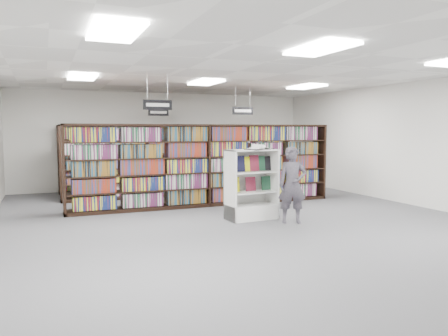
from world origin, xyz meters
name	(u,v)px	position (x,y,z in m)	size (l,w,h in m)	color
floor	(238,220)	(0.00, 0.00, 0.00)	(12.00, 12.00, 0.00)	#4C4C51
ceiling	(238,71)	(0.00, 0.00, 3.20)	(10.00, 12.00, 0.10)	silver
wall_back	(166,140)	(0.00, 6.00, 1.60)	(10.00, 0.10, 3.20)	silver
wall_right	(414,144)	(5.00, 0.00, 1.60)	(0.10, 12.00, 3.20)	silver
bookshelf_row_near	(206,165)	(0.00, 2.00, 1.05)	(7.00, 0.60, 2.10)	black
bookshelf_row_mid	(183,160)	(0.00, 4.00, 1.05)	(7.00, 0.60, 2.10)	black
bookshelf_row_far	(169,157)	(0.00, 5.70, 1.05)	(7.00, 0.60, 2.10)	black
aisle_sign_left	(158,104)	(-1.50, 1.00, 2.53)	(0.65, 0.02, 0.80)	#B2B2B7
aisle_sign_right	(243,110)	(1.50, 3.00, 2.53)	(0.65, 0.02, 0.80)	#B2B2B7
aisle_sign_center	(158,112)	(-0.50, 5.00, 2.53)	(0.65, 0.02, 0.80)	#B2B2B7
troffer_front_left	(115,32)	(-3.00, -3.00, 3.16)	(0.60, 1.20, 0.04)	white
troffer_front_center	(320,49)	(0.00, -3.00, 3.16)	(0.60, 1.20, 0.04)	white
troffer_back_left	(82,77)	(-3.00, 2.00, 3.16)	(0.60, 1.20, 0.04)	white
troffer_back_center	(206,83)	(0.00, 2.00, 3.16)	(0.60, 1.20, 0.04)	white
troffer_back_right	(306,87)	(3.00, 2.00, 3.16)	(0.60, 1.20, 0.04)	white
endcap_display	(251,196)	(0.32, 0.00, 0.51)	(1.13, 0.62, 1.54)	white
open_book	(259,148)	(0.46, -0.11, 1.57)	(0.70, 0.56, 0.13)	black
shopper	(292,185)	(0.95, -0.70, 0.80)	(0.59, 0.38, 1.61)	#504B56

